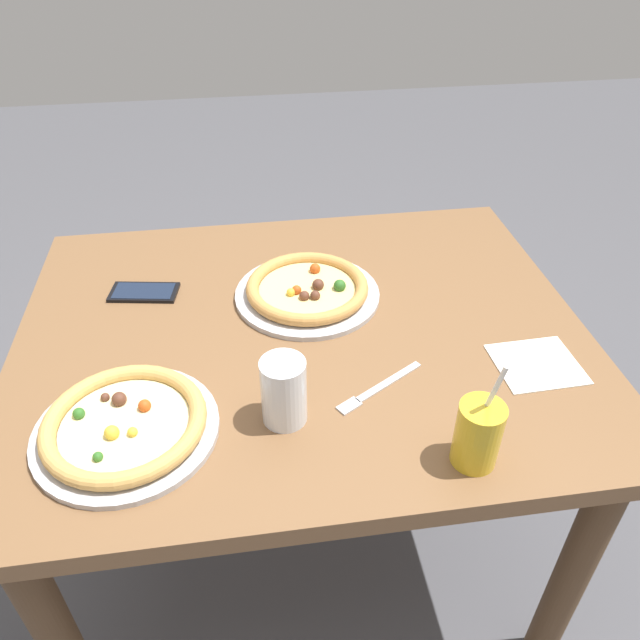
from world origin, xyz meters
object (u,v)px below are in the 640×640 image
object	(u,v)px
fork	(377,389)
pizza_near	(125,425)
drink_cup_colored	(478,434)
cell_phone	(144,292)
pizza_far	(307,290)
water_cup_clear	(284,391)

from	to	relation	value
fork	pizza_near	bearing A→B (deg)	-174.70
drink_cup_colored	cell_phone	xyz separation A→B (m)	(-0.57, 0.56, -0.06)
pizza_far	drink_cup_colored	bearing A→B (deg)	-67.33
water_cup_clear	cell_phone	size ratio (longest dim) A/B	0.79
pizza_near	water_cup_clear	xyz separation A→B (m)	(0.27, -0.00, 0.05)
water_cup_clear	pizza_near	bearing A→B (deg)	179.42
pizza_far	cell_phone	world-z (taller)	pizza_far
pizza_near	water_cup_clear	distance (m)	0.28
drink_cup_colored	cell_phone	size ratio (longest dim) A/B	1.31
pizza_near	water_cup_clear	size ratio (longest dim) A/B	2.48
pizza_near	drink_cup_colored	bearing A→B (deg)	-13.91
cell_phone	water_cup_clear	bearing A→B (deg)	-56.85
pizza_far	fork	size ratio (longest dim) A/B	1.77
water_cup_clear	cell_phone	world-z (taller)	water_cup_clear
drink_cup_colored	cell_phone	bearing A→B (deg)	135.49
fork	cell_phone	bearing A→B (deg)	139.89
fork	drink_cup_colored	bearing A→B (deg)	-56.53
pizza_far	fork	world-z (taller)	pizza_far
water_cup_clear	fork	world-z (taller)	water_cup_clear
pizza_near	fork	distance (m)	0.45
pizza_near	water_cup_clear	world-z (taller)	water_cup_clear
drink_cup_colored	fork	xyz separation A→B (m)	(-0.12, 0.18, -0.06)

